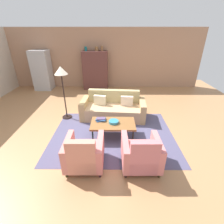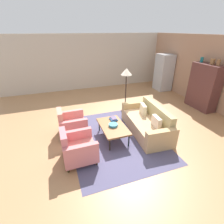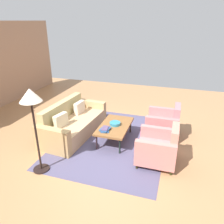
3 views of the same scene
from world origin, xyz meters
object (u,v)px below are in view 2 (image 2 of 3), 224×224
book_stack (113,119)px  refrigerator (164,72)px  cabinet (204,87)px  vase_round (213,62)px  armchair_left (71,125)px  fruit_bowl (113,125)px  coffee_table (113,127)px  armchair_right (77,149)px  vase_small (219,63)px  floor_lamp (126,76)px  vase_tall (202,60)px  couch (148,123)px

book_stack → refrigerator: refrigerator is taller
cabinet → vase_round: 1.01m
refrigerator → armchair_left: bearing=-61.5°
fruit_bowl → armchair_left: bearing=-118.0°
coffee_table → fruit_bowl: (0.02, 0.00, 0.07)m
armchair_right → refrigerator: size_ratio=0.48×
vase_small → refrigerator: 3.08m
fruit_bowl → floor_lamp: size_ratio=0.16×
fruit_bowl → vase_tall: size_ratio=1.36×
armchair_right → vase_tall: (-1.87, 5.34, 1.55)m
vase_small → book_stack: bearing=-87.4°
couch → floor_lamp: 1.96m
vase_tall → book_stack: bearing=-77.0°
armchair_left → floor_lamp: floor_lamp is taller
fruit_bowl → floor_lamp: bearing=145.9°
vase_tall → couch: bearing=-66.9°
couch → vase_round: vase_round is taller
vase_tall → vase_small: size_ratio=0.88×
armchair_left → vase_tall: 5.60m
fruit_bowl → vase_round: 4.48m
coffee_table → refrigerator: bearing=130.2°
armchair_left → fruit_bowl: bearing=61.5°
couch → vase_round: (-0.78, 2.99, 1.61)m
armchair_right → refrigerator: refrigerator is taller
armchair_left → armchair_right: bearing=-0.4°
book_stack → armchair_left: bearing=-101.5°
floor_lamp → cabinet: bearing=77.2°
armchair_right → vase_small: 5.68m
coffee_table → armchair_right: size_ratio=1.36×
vase_small → floor_lamp: size_ratio=0.13×
coffee_table → book_stack: bearing=158.1°
armchair_left → cabinet: size_ratio=0.49×
cabinet → vase_tall: (-0.40, -0.00, 1.00)m
couch → armchair_left: armchair_left is taller
armchair_left → vase_round: size_ratio=4.33×
armchair_left → refrigerator: refrigerator is taller
couch → vase_round: 3.48m
cabinet → vase_small: (0.35, -0.00, 1.01)m
vase_round → refrigerator: bearing=-177.9°
armchair_right → book_stack: size_ratio=2.93×
coffee_table → refrigerator: refrigerator is taller
armchair_left → vase_small: 5.57m
couch → armchair_left: bearing=79.8°
armchair_left → cabinet: cabinet is taller
couch → cabinet: bearing=-69.4°
armchair_left → vase_round: vase_round is taller
cabinet → refrigerator: size_ratio=0.97×
couch → armchair_right: (0.59, -2.35, 0.06)m
armchair_left → vase_round: 5.56m
vase_small → vase_round: bearing=180.0°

